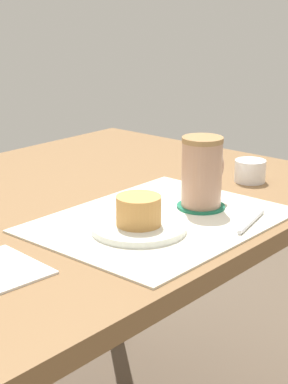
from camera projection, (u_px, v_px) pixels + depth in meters
name	position (u px, v px, depth m)	size (l,w,h in m)	color
dining_table	(79.00, 230.00, 1.37)	(1.11, 0.86, 0.71)	brown
placemat	(160.00, 221.00, 1.20)	(0.46, 0.35, 0.00)	silver
pastry_plate	(139.00, 228.00, 1.14)	(0.17, 0.17, 0.01)	silver
pastry	(139.00, 210.00, 1.13)	(0.08, 0.08, 0.05)	tan
coffee_coaster	(201.00, 206.00, 1.27)	(0.10, 0.10, 0.01)	#196B4C
coffee_mug	(202.00, 171.00, 1.25)	(0.11, 0.08, 0.14)	tan
teaspoon	(251.00, 221.00, 1.18)	(0.01, 0.01, 0.13)	silver
sugar_bowl	(250.00, 171.00, 1.45)	(0.07, 0.07, 0.05)	white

